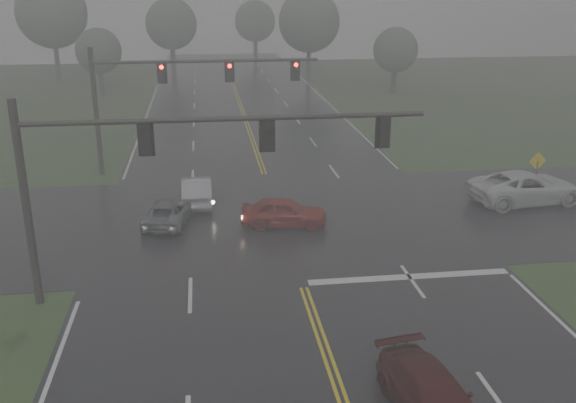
{
  "coord_description": "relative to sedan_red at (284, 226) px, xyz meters",
  "views": [
    {
      "loc": [
        -3.7,
        -8.8,
        11.69
      ],
      "look_at": [
        -0.37,
        16.0,
        3.01
      ],
      "focal_mm": 40.0,
      "sensor_mm": 36.0,
      "label": 1
    }
  ],
  "objects": [
    {
      "name": "main_road",
      "position": [
        -0.09,
        -0.89,
        0.0
      ],
      "size": [
        18.0,
        160.0,
        0.02
      ],
      "primitive_type": "cube",
      "color": "black",
      "rests_on": "ground"
    },
    {
      "name": "cross_street",
      "position": [
        -0.09,
        1.11,
        0.0
      ],
      "size": [
        120.0,
        14.0,
        0.02
      ],
      "primitive_type": "cube",
      "color": "black",
      "rests_on": "ground"
    },
    {
      "name": "stop_bar",
      "position": [
        4.41,
        -6.49,
        0.0
      ],
      "size": [
        8.5,
        0.5,
        0.01
      ],
      "primitive_type": "cube",
      "color": "silver",
      "rests_on": "ground"
    },
    {
      "name": "sedan_red",
      "position": [
        0.0,
        0.0,
        0.0
      ],
      "size": [
        4.5,
        2.42,
        1.46
      ],
      "primitive_type": "imported",
      "rotation": [
        0.0,
        0.0,
        1.4
      ],
      "color": "maroon",
      "rests_on": "ground"
    },
    {
      "name": "sedan_silver",
      "position": [
        -4.31,
        4.1,
        0.0
      ],
      "size": [
        1.62,
        4.54,
        1.49
      ],
      "primitive_type": "imported",
      "rotation": [
        0.0,
        0.0,
        3.15
      ],
      "color": "#A9ABB1",
      "rests_on": "ground"
    },
    {
      "name": "car_grey",
      "position": [
        -5.73,
        1.12,
        0.0
      ],
      "size": [
        2.77,
        4.65,
        1.21
      ],
      "primitive_type": "imported",
      "rotation": [
        0.0,
        0.0,
        2.96
      ],
      "color": "#5B5D63",
      "rests_on": "ground"
    },
    {
      "name": "pickup_white",
      "position": [
        13.65,
        1.74,
        0.0
      ],
      "size": [
        6.57,
        3.57,
        1.75
      ],
      "primitive_type": "imported",
      "rotation": [
        0.0,
        0.0,
        1.68
      ],
      "color": "silver",
      "rests_on": "ground"
    },
    {
      "name": "signal_gantry_near",
      "position": [
        -5.68,
        -6.72,
        5.53
      ],
      "size": [
        14.87,
        0.34,
        7.85
      ],
      "color": "black",
      "rests_on": "ground"
    },
    {
      "name": "signal_gantry_far",
      "position": [
        -6.01,
        10.53,
        5.54
      ],
      "size": [
        13.92,
        0.4,
        7.89
      ],
      "color": "black",
      "rests_on": "ground"
    },
    {
      "name": "sign_diamond_east",
      "position": [
        14.79,
        2.94,
        1.72
      ],
      "size": [
        1.06,
        0.12,
        2.55
      ],
      "rotation": [
        0.0,
        0.0,
        0.07
      ],
      "color": "black",
      "rests_on": "ground"
    },
    {
      "name": "tree_nw_a",
      "position": [
        -14.36,
        41.0,
        4.59
      ],
      "size": [
        4.76,
        4.76,
        6.99
      ],
      "color": "#372D24",
      "rests_on": "ground"
    },
    {
      "name": "tree_ne_a",
      "position": [
        9.11,
        47.59,
        7.01
      ],
      "size": [
        7.25,
        7.25,
        10.65
      ],
      "color": "#372D24",
      "rests_on": "ground"
    },
    {
      "name": "tree_n_mid",
      "position": [
        -7.31,
        56.48,
        6.3
      ],
      "size": [
        6.52,
        6.52,
        9.58
      ],
      "color": "#372D24",
      "rests_on": "ground"
    },
    {
      "name": "tree_e_near",
      "position": [
        16.8,
        37.72,
        4.59
      ],
      "size": [
        4.76,
        4.76,
        6.99
      ],
      "color": "#372D24",
      "rests_on": "ground"
    },
    {
      "name": "tree_nw_b",
      "position": [
        -20.92,
        51.82,
        7.94
      ],
      "size": [
        8.21,
        8.21,
        12.06
      ],
      "color": "#372D24",
      "rests_on": "ground"
    },
    {
      "name": "tree_n_far",
      "position": [
        4.49,
        68.55,
        5.83
      ],
      "size": [
        6.04,
        6.04,
        8.88
      ],
      "color": "#372D24",
      "rests_on": "ground"
    }
  ]
}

